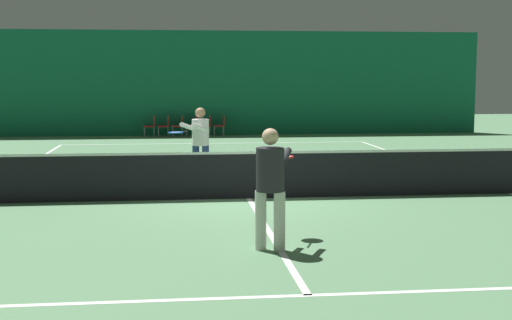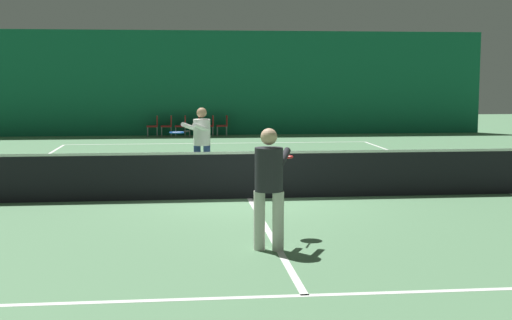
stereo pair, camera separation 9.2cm
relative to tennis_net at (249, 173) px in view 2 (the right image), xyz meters
The scene contains 16 objects.
ground_plane 0.51m from the tennis_net, ahead, with size 60.00×60.00×0.00m, color #56845B.
backdrop_curtain 15.77m from the tennis_net, 90.00° to the left, with size 23.00×0.12×4.31m.
court_line_baseline_far 11.91m from the tennis_net, 90.00° to the left, with size 11.00×0.10×0.00m.
court_line_service_far 6.42m from the tennis_net, 90.00° to the left, with size 8.25×0.10×0.00m.
court_line_service_near 6.42m from the tennis_net, 90.00° to the right, with size 8.25×0.10×0.00m.
court_line_sideline_right 5.52m from the tennis_net, ahead, with size 0.10×23.80×0.00m.
court_line_centre 0.51m from the tennis_net, ahead, with size 0.10×12.80×0.00m.
tennis_net is the anchor object (origin of this frame).
player_near 4.27m from the tennis_net, 91.79° to the right, with size 0.79×1.42×1.73m.
player_far 2.66m from the tennis_net, 109.87° to the left, with size 1.08×1.33×1.72m.
courtside_chair_0 15.32m from the tennis_net, 99.06° to the left, with size 0.44×0.44×0.84m.
courtside_chair_1 15.24m from the tennis_net, 96.95° to the left, with size 0.44×0.44×0.84m.
courtside_chair_2 15.19m from the tennis_net, 94.83° to the left, with size 0.44×0.44×0.84m.
courtside_chair_3 15.15m from the tennis_net, 92.70° to the left, with size 0.44×0.44×0.84m.
courtside_chair_4 15.13m from the tennis_net, 90.55° to the left, with size 0.44×0.44×0.84m.
courtside_chair_5 15.14m from the tennis_net, 88.41° to the left, with size 0.44×0.44×0.84m.
Camera 2 is at (-1.37, -14.03, 2.44)m, focal length 50.00 mm.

